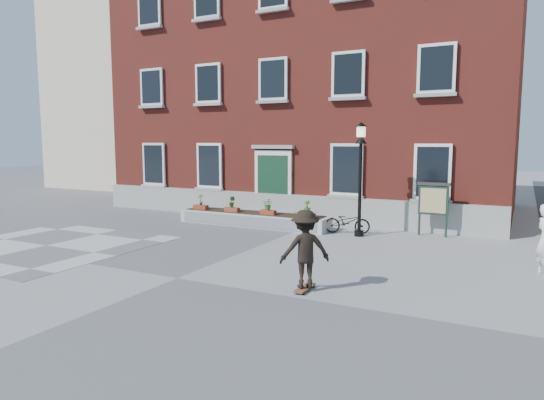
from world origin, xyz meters
The scene contains 9 objects.
ground centered at (0.00, 0.00, 0.00)m, with size 100.00×100.00×0.00m, color gray.
checker_patch centered at (-6.00, 1.00, 0.01)m, with size 6.00×6.00×0.01m, color slate.
distant_building centered at (-18.00, 20.00, 6.50)m, with size 10.00×12.00×13.00m, color beige.
bicycle centered at (1.79, 7.38, 0.42)m, with size 0.56×1.60×0.84m, color black.
brick_building centered at (-2.00, 13.98, 6.30)m, with size 18.40×10.85×12.60m.
planter_assembly centered at (-1.99, 7.18, 0.31)m, with size 6.20×1.12×1.15m.
lamp_post centered at (2.32, 7.08, 2.54)m, with size 0.40×0.40×3.93m.
notice_board centered at (4.58, 8.26, 1.26)m, with size 1.10×0.16×1.87m.
skateboarder centered at (3.12, 0.53, 0.94)m, with size 1.28×1.20×1.81m.
Camera 1 is at (7.27, -9.05, 3.30)m, focal length 32.00 mm.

